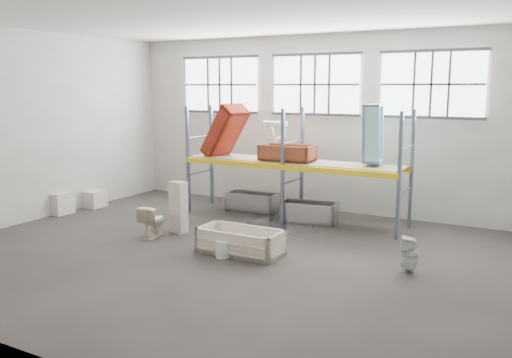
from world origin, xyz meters
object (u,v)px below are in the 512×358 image
Objects in this scene: cistern_tall at (179,207)px; steel_tub_left at (253,202)px; carton_near at (58,203)px; toilet_white at (410,254)px; steel_tub_right at (309,212)px; bathtub_beige at (241,241)px; bucket at (223,249)px; toilet_beige at (153,221)px; rust_tub_flat at (287,153)px; blue_tub_upright at (373,134)px.

cistern_tall is 2.96m from steel_tub_left.
carton_near is at bearing -169.66° from cistern_tall.
toilet_white is at bearing 8.13° from cistern_tall.
steel_tub_right is at bearing 56.05° from cistern_tall.
bathtub_beige is 5.11× the size of bucket.
bathtub_beige is at bearing 168.21° from toilet_beige.
rust_tub_flat reaches higher than bucket.
toilet_beige is at bearing 177.16° from bathtub_beige.
rust_tub_flat is at bearing -133.43° from toilet_beige.
cistern_tall is at bearing -110.50° from toilet_white.
steel_tub_left is (-5.22, 3.07, -0.09)m from toilet_white.
bucket is at bearing -68.78° from steel_tub_left.
blue_tub_upright reaches higher than toilet_beige.
toilet_beige is 4.12m from steel_tub_right.
blue_tub_upright is at bearing -168.59° from toilet_white.
bathtub_beige is 1.44× the size of cistern_tall.
steel_tub_right is at bearing -147.99° from toilet_white.
steel_tub_right is at bearing 20.94° from carton_near.
carton_near is (-4.23, -0.04, -0.33)m from cistern_tall.
bathtub_beige is at bearing -64.15° from steel_tub_left.
steel_tub_left is (0.44, 2.91, -0.36)m from cistern_tall.
cistern_tall is 3.48m from steel_tub_right.
cistern_tall is at bearing 150.40° from bucket.
toilet_white reaches higher than bathtub_beige.
cistern_tall reaches higher than toilet_beige.
bathtub_beige is 0.47m from bucket.
steel_tub_right reaches higher than bucket.
steel_tub_left is at bearing 91.18° from cistern_tall.
cistern_tall is 2.36m from bucket.
steel_tub_right reaches higher than bathtub_beige.
carton_near is (-6.43, 0.68, 0.04)m from bathtub_beige.
steel_tub_right is (2.69, 3.12, -0.11)m from toilet_beige.
steel_tub_right is (2.39, 2.50, -0.36)m from cistern_tall.
rust_tub_flat reaches higher than carton_near.
cistern_tall is at bearing -125.76° from rust_tub_flat.
rust_tub_flat is at bearing -19.80° from steel_tub_left.
rust_tub_flat reaches higher than bathtub_beige.
rust_tub_flat is at bearing -174.59° from steel_tub_right.
steel_tub_left is 1.01× the size of rust_tub_flat.
bucket is (-0.18, -0.42, -0.09)m from bathtub_beige.
blue_tub_upright is (3.52, -0.16, 2.13)m from steel_tub_left.
bathtub_beige is 6.47m from carton_near.
toilet_white is 0.49× the size of blue_tub_upright.
toilet_white reaches higher than bucket.
blue_tub_upright is (3.96, 2.75, 1.76)m from cistern_tall.
bucket is 6.35m from carton_near.
blue_tub_upright is 4.08× the size of bucket.
cistern_tall is 0.87× the size of steel_tub_left.
bucket is at bearing 157.78° from toilet_beige.
toilet_white reaches higher than carton_near.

